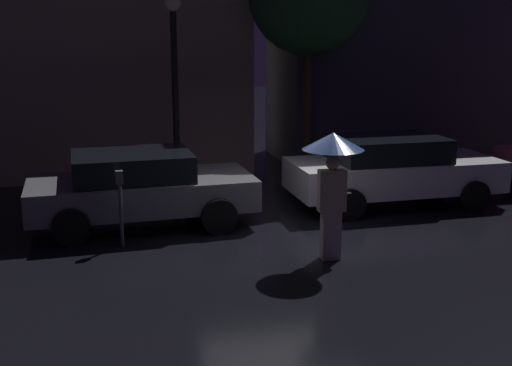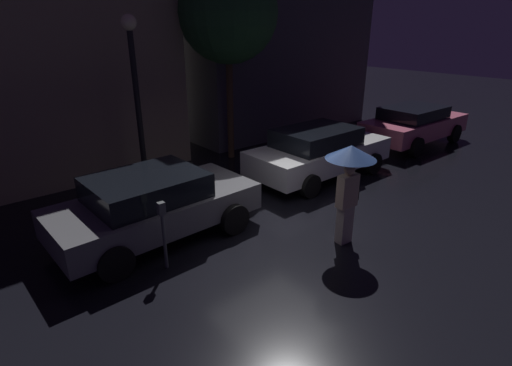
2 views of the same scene
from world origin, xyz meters
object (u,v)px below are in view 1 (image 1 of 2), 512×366
(pedestrian_with_umbrella, at_px, (333,163))
(street_lamp_near, at_px, (174,65))
(parked_car_grey, at_px, (140,186))
(parking_meter, at_px, (120,200))
(parked_car_white, at_px, (392,169))

(pedestrian_with_umbrella, distance_m, street_lamp_near, 5.59)
(parked_car_grey, relative_size, pedestrian_with_umbrella, 2.05)
(parking_meter, height_order, street_lamp_near, street_lamp_near)
(parked_car_grey, relative_size, parking_meter, 3.21)
(parked_car_grey, bearing_deg, parked_car_white, 0.68)
(pedestrian_with_umbrella, xyz_separation_m, parking_meter, (-3.12, 1.46, -0.75))
(pedestrian_with_umbrella, bearing_deg, parked_car_white, -126.20)
(parked_car_white, height_order, pedestrian_with_umbrella, pedestrian_with_umbrella)
(parked_car_grey, height_order, pedestrian_with_umbrella, pedestrian_with_umbrella)
(pedestrian_with_umbrella, relative_size, street_lamp_near, 0.47)
(parked_car_grey, height_order, street_lamp_near, street_lamp_near)
(parked_car_grey, xyz_separation_m, pedestrian_with_umbrella, (2.73, -2.60, 0.81))
(parked_car_grey, height_order, parking_meter, parked_car_grey)
(parked_car_white, bearing_deg, street_lamp_near, 149.92)
(parked_car_white, bearing_deg, pedestrian_with_umbrella, -130.52)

